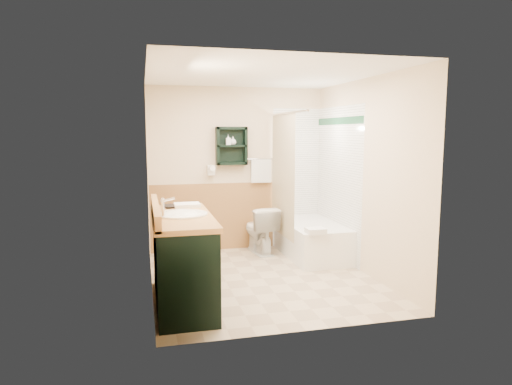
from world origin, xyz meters
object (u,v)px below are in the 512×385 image
at_px(wall_shelf, 232,146).
at_px(toilet, 260,230).
at_px(soap_bottle_a, 228,142).
at_px(soap_bottle_b, 233,142).
at_px(hair_dryer, 211,170).
at_px(bathtub, 310,239).
at_px(vanity, 183,260).
at_px(vanity_book, 163,197).

xyz_separation_m(wall_shelf, toilet, (0.36, -0.25, -1.21)).
bearing_deg(soap_bottle_a, wall_shelf, 5.88).
bearing_deg(soap_bottle_a, toilet, -30.51).
bearing_deg(wall_shelf, soap_bottle_b, -13.89).
distance_m(hair_dryer, bathtub, 1.73).
height_order(vanity, toilet, vanity).
bearing_deg(vanity, soap_bottle_b, 65.13).
height_order(hair_dryer, soap_bottle_b, soap_bottle_b).
relative_size(vanity, soap_bottle_b, 12.29).
xyz_separation_m(wall_shelf, hair_dryer, (-0.30, 0.02, -0.35)).
distance_m(toilet, soap_bottle_a, 1.35).
bearing_deg(wall_shelf, bathtub, -27.57).
height_order(bathtub, soap_bottle_a, soap_bottle_a).
relative_size(hair_dryer, toilet, 0.35).
xyz_separation_m(vanity_book, soap_bottle_b, (1.08, 1.48, 0.57)).
relative_size(wall_shelf, toilet, 0.80).
height_order(vanity, vanity_book, vanity_book).
bearing_deg(vanity, hair_dryer, 73.47).
bearing_deg(soap_bottle_b, vanity, -114.87).
height_order(bathtub, soap_bottle_b, soap_bottle_b).
bearing_deg(bathtub, soap_bottle_a, 153.72).
xyz_separation_m(vanity, soap_bottle_b, (0.92, 1.97, 1.15)).
bearing_deg(soap_bottle_a, soap_bottle_b, 0.00).
bearing_deg(toilet, hair_dryer, -29.89).
xyz_separation_m(vanity, toilet, (1.26, 1.73, -0.12)).
distance_m(wall_shelf, soap_bottle_a, 0.07).
distance_m(bathtub, toilet, 0.73).
bearing_deg(vanity_book, hair_dryer, 47.99).
xyz_separation_m(vanity_book, soap_bottle_a, (1.01, 1.48, 0.56)).
bearing_deg(vanity_book, soap_bottle_a, 40.37).
height_order(wall_shelf, soap_bottle_a, wall_shelf).
distance_m(vanity_book, soap_bottle_a, 1.88).
distance_m(vanity, soap_bottle_a, 2.43).
relative_size(bathtub, toilet, 2.18).
bearing_deg(hair_dryer, vanity_book, -116.67).
xyz_separation_m(hair_dryer, vanity_book, (-0.76, -1.51, -0.16)).
height_order(wall_shelf, toilet, wall_shelf).
height_order(wall_shelf, vanity_book, wall_shelf).
bearing_deg(toilet, soap_bottle_b, -42.89).
distance_m(wall_shelf, toilet, 1.29).
bearing_deg(soap_bottle_a, vanity, -113.20).
height_order(vanity, bathtub, vanity).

